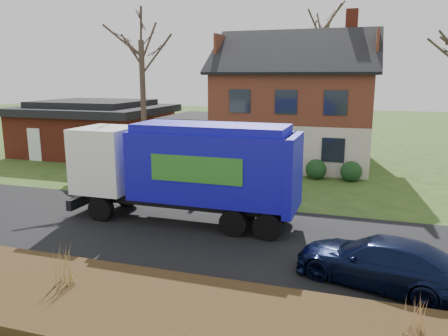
% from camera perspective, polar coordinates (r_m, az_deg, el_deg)
% --- Properties ---
extents(ground, '(120.00, 120.00, 0.00)m').
position_cam_1_polar(ground, '(15.68, -6.24, -8.21)').
color(ground, '#2A4717').
rests_on(ground, ground).
extents(road, '(80.00, 7.00, 0.02)m').
position_cam_1_polar(road, '(15.68, -6.24, -8.17)').
color(road, black).
rests_on(road, ground).
extents(mulch_verge, '(80.00, 3.50, 0.30)m').
position_cam_1_polar(mulch_verge, '(11.41, -17.56, -15.97)').
color(mulch_verge, black).
rests_on(mulch_verge, ground).
extents(main_house, '(12.95, 8.95, 9.26)m').
position_cam_1_polar(main_house, '(27.73, 8.38, 9.04)').
color(main_house, beige).
rests_on(main_house, ground).
extents(ranch_house, '(9.80, 8.20, 3.70)m').
position_cam_1_polar(ranch_house, '(32.21, -16.53, 5.11)').
color(ranch_house, maroon).
rests_on(ranch_house, ground).
extents(garbage_truck, '(8.67, 2.38, 3.71)m').
position_cam_1_polar(garbage_truck, '(16.10, -4.77, 0.28)').
color(garbage_truck, black).
rests_on(garbage_truck, ground).
extents(silver_sedan, '(4.49, 2.86, 1.40)m').
position_cam_1_polar(silver_sedan, '(22.14, -15.18, -0.68)').
color(silver_sedan, '#95969B').
rests_on(silver_sedan, ground).
extents(navy_wagon, '(4.74, 2.99, 1.28)m').
position_cam_1_polar(navy_wagon, '(12.33, 19.66, -11.42)').
color(navy_wagon, black).
rests_on(navy_wagon, ground).
extents(tree_front_west, '(3.39, 3.39, 10.06)m').
position_cam_1_polar(tree_front_west, '(24.57, -10.90, 18.56)').
color(tree_front_west, '#433228').
rests_on(tree_front_west, ground).
extents(tree_back, '(3.78, 3.78, 11.97)m').
position_cam_1_polar(tree_back, '(35.23, 12.91, 19.17)').
color(tree_back, '#423227').
rests_on(tree_back, ground).
extents(grass_clump_mid, '(0.36, 0.30, 1.00)m').
position_cam_1_polar(grass_clump_mid, '(11.74, -20.02, -11.80)').
color(grass_clump_mid, '#A18347').
rests_on(grass_clump_mid, mulch_verge).
extents(grass_clump_east, '(0.34, 0.28, 0.85)m').
position_cam_1_polar(grass_clump_east, '(9.98, 23.82, -17.00)').
color(grass_clump_east, tan).
rests_on(grass_clump_east, mulch_verge).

